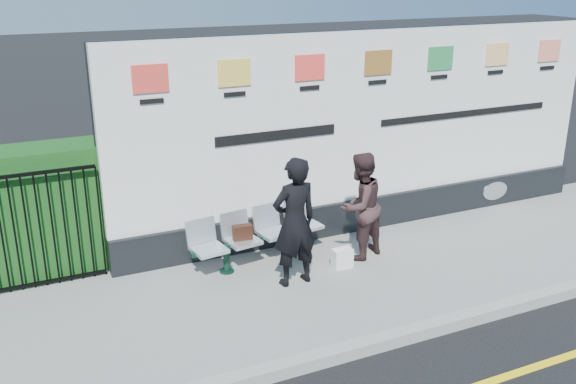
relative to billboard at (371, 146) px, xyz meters
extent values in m
plane|color=black|center=(-0.50, -3.85, -1.42)|extent=(80.00, 80.00, 0.00)
cube|color=gray|center=(-0.50, -1.35, -1.36)|extent=(14.00, 3.00, 0.12)
cube|color=gray|center=(-0.50, -2.85, -1.35)|extent=(14.00, 0.18, 0.14)
cube|color=yellow|center=(-0.50, -3.85, -1.42)|extent=(14.00, 0.10, 0.01)
cube|color=black|center=(0.00, 0.00, -1.05)|extent=(8.00, 0.30, 0.50)
cube|color=silver|center=(0.00, 0.00, 0.45)|extent=(8.00, 0.14, 2.50)
cube|color=#164716|center=(-5.08, 0.45, -0.45)|extent=(2.35, 0.70, 1.70)
imported|color=black|center=(-1.89, -1.26, -0.46)|extent=(0.65, 0.46, 1.68)
imported|color=#352223|center=(-0.73, -0.92, -0.55)|extent=(0.89, 0.79, 1.51)
cube|color=black|center=(-2.33, -0.57, -0.79)|extent=(0.27, 0.14, 0.20)
cube|color=silver|center=(-1.11, -1.13, -1.17)|extent=(0.27, 0.16, 0.27)
camera|label=1|loc=(-5.09, -7.95, 2.55)|focal=40.00mm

